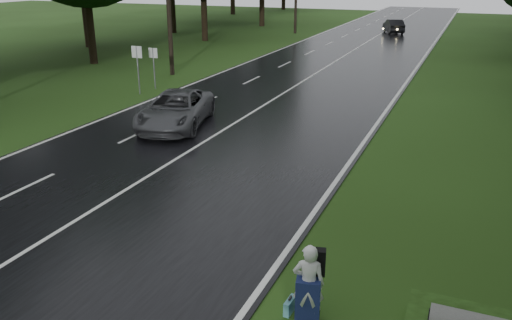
# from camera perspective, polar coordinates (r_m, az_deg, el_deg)

# --- Properties ---
(ground) EXTENTS (160.00, 160.00, 0.00)m
(ground) POSITION_cam_1_polar(r_m,az_deg,el_deg) (14.46, -21.24, -7.71)
(ground) COLOR #254715
(ground) RESTS_ON ground
(road) EXTENTS (12.00, 140.00, 0.04)m
(road) POSITION_cam_1_polar(r_m,az_deg,el_deg) (31.10, 4.67, 8.25)
(road) COLOR black
(road) RESTS_ON ground
(lane_center) EXTENTS (0.12, 140.00, 0.01)m
(lane_center) POSITION_cam_1_polar(r_m,az_deg,el_deg) (31.09, 4.67, 8.29)
(lane_center) COLOR silver
(lane_center) RESTS_ON road
(grey_car) EXTENTS (3.68, 5.73, 1.47)m
(grey_car) POSITION_cam_1_polar(r_m,az_deg,el_deg) (22.62, -8.78, 5.49)
(grey_car) COLOR #434447
(grey_car) RESTS_ON road
(far_car) EXTENTS (2.92, 4.52, 1.41)m
(far_car) POSITION_cam_1_polar(r_m,az_deg,el_deg) (58.33, 14.81, 13.98)
(far_car) COLOR black
(far_car) RESTS_ON road
(hitchhiker) EXTENTS (0.68, 0.64, 1.67)m
(hitchhiker) POSITION_cam_1_polar(r_m,az_deg,el_deg) (10.21, 5.80, -13.59)
(hitchhiker) COLOR silver
(hitchhiker) RESTS_ON ground
(suitcase) EXTENTS (0.15, 0.42, 0.30)m
(suitcase) POSITION_cam_1_polar(r_m,az_deg,el_deg) (10.76, 3.74, -15.61)
(suitcase) COLOR teal
(suitcase) RESTS_ON ground
(utility_pole_mid) EXTENTS (1.80, 0.28, 9.46)m
(utility_pole_mid) POSITION_cam_1_polar(r_m,az_deg,el_deg) (34.49, -9.13, 9.21)
(utility_pole_mid) COLOR black
(utility_pole_mid) RESTS_ON ground
(utility_pole_far) EXTENTS (1.80, 0.28, 9.79)m
(utility_pole_far) POSITION_cam_1_polar(r_m,az_deg,el_deg) (56.81, 4.29, 13.66)
(utility_pole_far) COLOR black
(utility_pole_far) RESTS_ON ground
(road_sign_a) EXTENTS (0.62, 0.10, 2.59)m
(road_sign_a) POSITION_cam_1_polar(r_m,az_deg,el_deg) (29.28, -12.57, 7.04)
(road_sign_a) COLOR white
(road_sign_a) RESTS_ON ground
(road_sign_b) EXTENTS (0.55, 0.10, 2.29)m
(road_sign_b) POSITION_cam_1_polar(r_m,az_deg,el_deg) (30.51, -10.95, 7.67)
(road_sign_b) COLOR white
(road_sign_b) RESTS_ON ground
(tree_left_d) EXTENTS (9.90, 9.90, 15.47)m
(tree_left_d) POSITION_cam_1_polar(r_m,az_deg,el_deg) (39.94, -17.28, 10.05)
(tree_left_d) COLOR black
(tree_left_d) RESTS_ON ground
(tree_left_e) EXTENTS (9.07, 9.07, 14.17)m
(tree_left_e) POSITION_cam_1_polar(r_m,az_deg,el_deg) (50.96, -5.59, 12.87)
(tree_left_e) COLOR black
(tree_left_e) RESTS_ON ground
(tree_left_f) EXTENTS (10.68, 10.68, 16.69)m
(tree_left_f) POSITION_cam_1_polar(r_m,az_deg,el_deg) (63.95, 0.64, 14.44)
(tree_left_f) COLOR black
(tree_left_f) RESTS_ON ground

